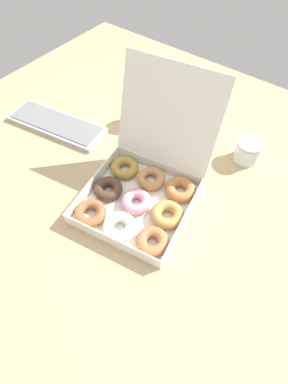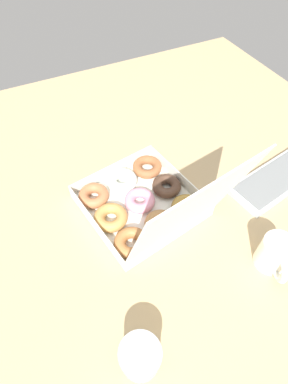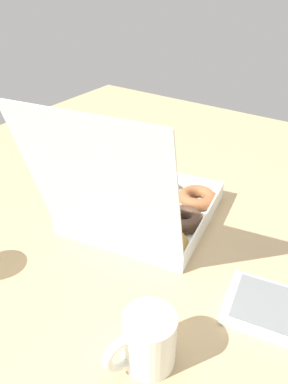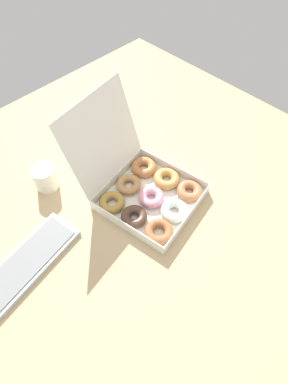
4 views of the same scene
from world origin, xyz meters
TOP-DOWN VIEW (x-y plane):
  - ground_plane at (0.00, 0.00)cm, footprint 180.00×180.00cm
  - donut_box at (5.90, 0.33)cm, footprint 40.47×48.43cm
  - coffee_mug at (-18.32, 32.78)cm, footprint 8.84×12.40cm

SIDE VIEW (x-z plane):
  - ground_plane at x=0.00cm, z-range -2.00..0.00cm
  - donut_box at x=5.90cm, z-range -14.58..22.36cm
  - coffee_mug at x=-18.32cm, z-range 0.13..10.35cm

